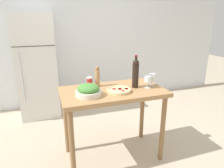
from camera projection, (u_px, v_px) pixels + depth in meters
name	position (u px, v px, depth m)	size (l,w,h in m)	color
ground_plane	(113.00, 155.00, 2.55)	(14.00, 14.00, 0.00)	#BCAD93
wall_back	(81.00, 38.00, 3.87)	(6.40, 0.06, 2.60)	silver
refrigerator	(37.00, 67.00, 3.42)	(0.63, 0.65, 1.75)	silver
prep_counter	(113.00, 100.00, 2.31)	(1.18, 0.64, 0.88)	#A87A4C
wine_bottle	(136.00, 73.00, 2.30)	(0.08, 0.08, 0.38)	black
wine_glass_near	(148.00, 80.00, 2.31)	(0.08, 0.08, 0.14)	silver
wine_glass_far	(152.00, 77.00, 2.41)	(0.08, 0.08, 0.14)	silver
pepper_mill	(97.00, 77.00, 2.36)	(0.05, 0.05, 0.25)	#AD7F51
salad_bowl	(88.00, 90.00, 2.08)	(0.27, 0.27, 0.13)	silver
homemade_pizza	(119.00, 90.00, 2.21)	(0.27, 0.27, 0.03)	#DBC189
salt_canister	(90.00, 82.00, 2.35)	(0.06, 0.06, 0.12)	#B2231E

